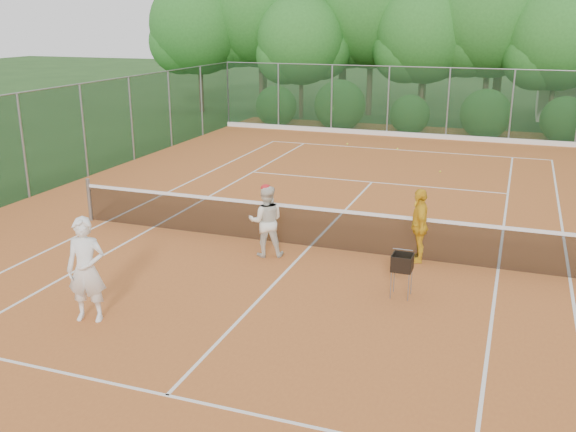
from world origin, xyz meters
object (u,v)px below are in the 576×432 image
object	(u,v)px
player_center_grp	(266,221)
ball_hopper	(402,263)
player_white	(86,270)
player_yellow	(419,225)

from	to	relation	value
player_center_grp	ball_hopper	bearing A→B (deg)	-20.12
ball_hopper	player_white	bearing A→B (deg)	-137.79
player_white	player_yellow	distance (m)	6.81
player_center_grp	player_yellow	size ratio (longest dim) A/B	1.01
player_center_grp	player_yellow	bearing A→B (deg)	14.25
player_center_grp	ball_hopper	distance (m)	3.38
player_yellow	ball_hopper	distance (m)	1.97
player_center_grp	player_yellow	xyz separation A→B (m)	(3.17, 0.80, 0.00)
player_white	player_yellow	world-z (taller)	player_white
player_white	player_yellow	bearing A→B (deg)	28.96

